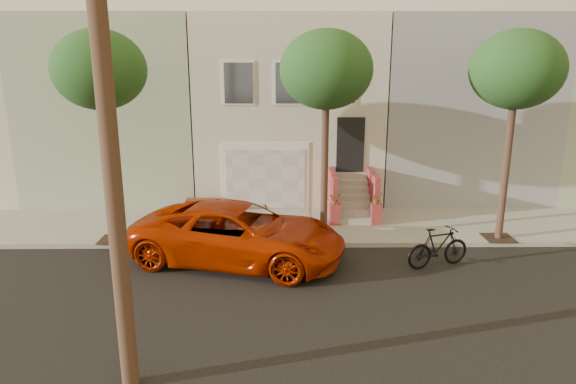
{
  "coord_description": "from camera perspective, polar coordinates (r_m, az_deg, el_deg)",
  "views": [
    {
      "loc": [
        -0.28,
        -11.26,
        5.7
      ],
      "look_at": [
        -0.11,
        3.0,
        1.9
      ],
      "focal_mm": 32.13,
      "sensor_mm": 36.0,
      "label": 1
    }
  ],
  "objects": [
    {
      "name": "ground",
      "position": [
        12.62,
        0.69,
        -11.94
      ],
      "size": [
        90.0,
        90.0,
        0.0
      ],
      "primitive_type": "plane",
      "color": "black",
      "rests_on": "ground"
    },
    {
      "name": "sidewalk",
      "position": [
        17.54,
        0.28,
        -3.79
      ],
      "size": [
        40.0,
        3.7,
        0.15
      ],
      "primitive_type": "cube",
      "color": "gray",
      "rests_on": "ground"
    },
    {
      "name": "house_row",
      "position": [
        22.54,
        0.04,
        9.69
      ],
      "size": [
        33.1,
        11.7,
        7.0
      ],
      "color": "#BDB7A1",
      "rests_on": "sidewalk"
    },
    {
      "name": "tree_left",
      "position": [
        16.03,
        -20.17,
        12.45
      ],
      "size": [
        2.7,
        2.57,
        6.3
      ],
      "color": "#2D2116",
      "rests_on": "sidewalk"
    },
    {
      "name": "tree_mid",
      "position": [
        15.22,
        4.27,
        13.21
      ],
      "size": [
        2.7,
        2.57,
        6.3
      ],
      "color": "#2D2116",
      "rests_on": "sidewalk"
    },
    {
      "name": "tree_right",
      "position": [
        16.61,
        23.99,
        12.14
      ],
      "size": [
        2.7,
        2.57,
        6.3
      ],
      "color": "#2D2116",
      "rests_on": "sidewalk"
    },
    {
      "name": "pickup_truck",
      "position": [
        14.61,
        -5.44,
        -4.63
      ],
      "size": [
        6.49,
        4.2,
        1.66
      ],
      "primitive_type": "imported",
      "rotation": [
        0.0,
        0.0,
        1.31
      ],
      "color": "#AB2200",
      "rests_on": "ground"
    },
    {
      "name": "motorcycle",
      "position": [
        14.87,
        16.29,
        -5.88
      ],
      "size": [
        1.98,
        1.12,
        1.15
      ],
      "primitive_type": "imported",
      "rotation": [
        0.0,
        0.0,
        1.9
      ],
      "color": "black",
      "rests_on": "ground"
    }
  ]
}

